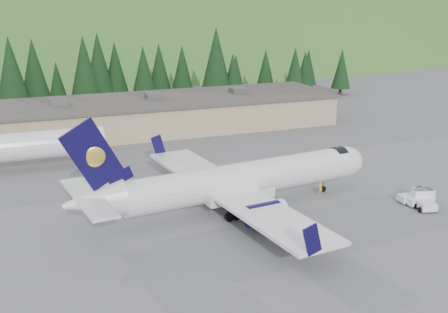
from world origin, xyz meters
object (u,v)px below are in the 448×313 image
Objects in this scene: terminal_building at (124,116)px; ramp_worker at (320,188)px; baggage_tug_c at (423,201)px; baggage_tug_b at (414,196)px; airliner at (236,182)px; baggage_tug_a at (421,198)px.

terminal_building reaches higher than ramp_worker.
terminal_building reaches higher than baggage_tug_c.
baggage_tug_b is 48.84m from terminal_building.
terminal_building is (-4.01, 38.12, -0.42)m from airliner.
airliner is 19.83m from baggage_tug_c.
baggage_tug_a is at bearing -23.96° from airliner.
airliner is at bearing -6.21° from ramp_worker.
baggage_tug_c reaches higher than baggage_tug_b.
ramp_worker is (-8.54, 6.53, 0.08)m from baggage_tug_a.
airliner reaches higher than baggage_tug_b.
terminal_building is (-23.06, 43.92, 1.89)m from baggage_tug_a.
baggage_tug_a is at bearing -15.55° from baggage_tug_c.
airliner is 38.34m from terminal_building.
airliner is 11.26× the size of baggage_tug_b.
baggage_tug_a is at bearing 132.45° from ramp_worker.
airliner is at bearing 169.79° from baggage_tug_b.
baggage_tug_c is 0.05× the size of terminal_building.
terminal_building reaches higher than baggage_tug_a.
ramp_worker is (10.50, 0.73, -2.23)m from airliner.
airliner reaches higher than baggage_tug_a.
baggage_tug_b is (-0.25, 0.78, -0.03)m from baggage_tug_a.
ramp_worker is at bearing 140.64° from baggage_tug_a.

